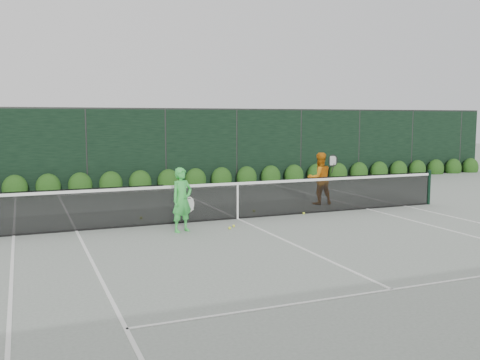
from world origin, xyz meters
name	(u,v)px	position (x,y,z in m)	size (l,w,h in m)	color
ground	(238,219)	(0.00, 0.00, 0.00)	(80.00, 80.00, 0.00)	gray
tennis_net	(237,199)	(-0.02, 0.00, 0.53)	(12.90, 0.10, 1.07)	black
player_woman	(182,200)	(-1.81, -0.99, 0.76)	(0.67, 0.54, 1.52)	green
player_man	(320,178)	(3.28, 1.32, 0.81)	(0.92, 0.67, 1.61)	orange
court_lines	(238,219)	(0.00, 0.00, 0.01)	(11.03, 23.83, 0.01)	white
windscreen_fence	(285,171)	(0.00, -2.71, 1.51)	(32.00, 21.07, 3.06)	black
hedge_row	(168,181)	(0.00, 7.15, 0.23)	(31.66, 0.65, 0.94)	#183C10
tennis_balls	(233,219)	(-0.16, -0.11, 0.03)	(4.39, 2.18, 0.07)	#DBEE35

